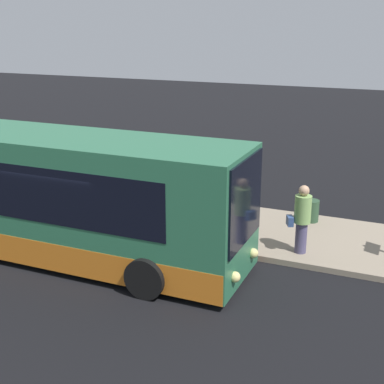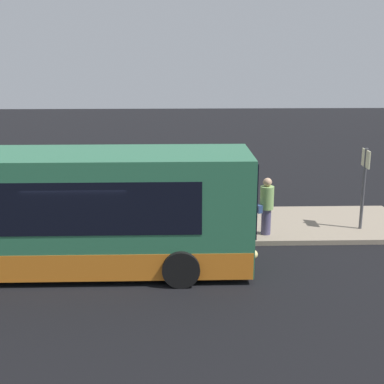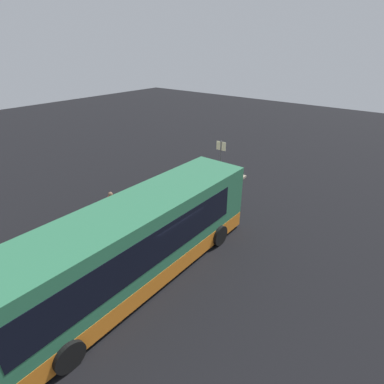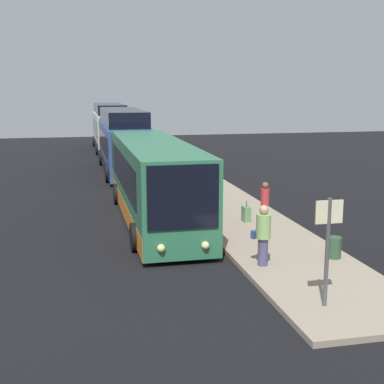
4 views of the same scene
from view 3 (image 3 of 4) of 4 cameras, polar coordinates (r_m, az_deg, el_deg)
name	(u,v)px [view 3 (image 3 of 4)]	position (r m, az deg, el deg)	size (l,w,h in m)	color
ground	(161,262)	(12.93, -5.84, -13.06)	(80.00, 80.00, 0.00)	black
platform	(110,232)	(15.05, -15.30, -7.30)	(20.00, 3.60, 0.15)	gray
bus_lead	(132,246)	(11.28, -11.37, -10.12)	(11.57, 2.73, 3.17)	#2D704C
passenger_boarding	(196,183)	(16.93, 0.73, 1.68)	(0.68, 0.57, 1.79)	#4C476B
passenger_waiting	(112,205)	(15.28, -15.00, -2.48)	(0.46, 0.46, 1.62)	silver
suitcase	(112,224)	(14.91, -15.08, -5.92)	(0.46, 0.26, 0.82)	#598C59
sign_post	(221,155)	(19.28, 5.48, 6.95)	(0.10, 0.67, 2.61)	#4C4C51
trash_bin	(164,184)	(18.49, -5.41, 1.61)	(0.44, 0.44, 0.65)	#2D4C33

